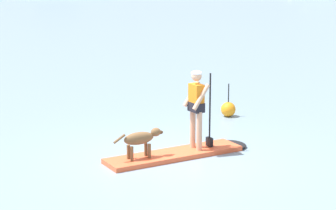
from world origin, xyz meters
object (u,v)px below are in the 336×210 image
Objects in this scene: paddleboard at (183,153)px; dog at (141,139)px; marker_buoy at (228,109)px; person_paddler at (197,104)px.

dog is at bearing -157.41° from paddleboard.
marker_buoy is at bearing 62.41° from paddleboard.
marker_buoy is at bearing 65.94° from person_paddler.
dog is at bearing -125.79° from marker_buoy.
person_paddler reaches higher than paddleboard.
paddleboard is 3.11× the size of dog.
paddleboard is 1.96× the size of person_paddler.
paddleboard is at bearing 22.59° from dog.
dog is (-0.93, -0.39, 0.45)m from paddleboard.
marker_buoy is at bearing 54.21° from dog.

